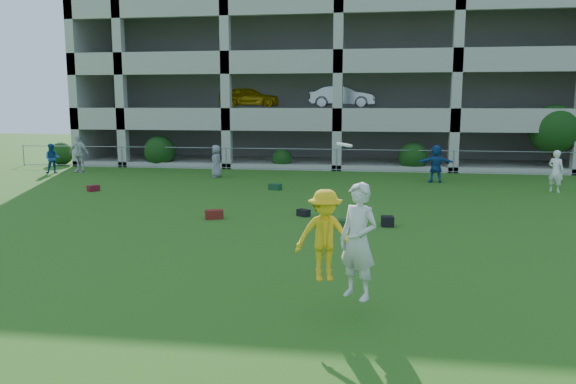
% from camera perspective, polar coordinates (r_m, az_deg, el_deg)
% --- Properties ---
extents(ground, '(100.00, 100.00, 0.00)m').
position_cam_1_polar(ground, '(11.32, -1.32, -9.43)').
color(ground, '#235114').
rests_on(ground, ground).
extents(bystander_a, '(0.92, 0.84, 1.53)m').
position_cam_1_polar(bystander_a, '(31.18, -22.81, 3.16)').
color(bystander_a, navy).
rests_on(bystander_a, ground).
extents(bystander_b, '(1.21, 0.65, 1.96)m').
position_cam_1_polar(bystander_b, '(31.20, -20.48, 3.70)').
color(bystander_b, silver).
rests_on(bystander_b, ground).
extents(bystander_c, '(0.69, 0.88, 1.57)m').
position_cam_1_polar(bystander_c, '(27.37, -7.30, 3.11)').
color(bystander_c, gray).
rests_on(bystander_c, ground).
extents(bystander_d, '(1.63, 0.64, 1.72)m').
position_cam_1_polar(bystander_d, '(26.27, 14.79, 2.80)').
color(bystander_d, navy).
rests_on(bystander_d, ground).
extents(bystander_e, '(0.74, 0.72, 1.71)m').
position_cam_1_polar(bystander_e, '(25.10, 25.56, 1.93)').
color(bystander_e, white).
rests_on(bystander_e, ground).
extents(bag_red_a, '(0.62, 0.49, 0.28)m').
position_cam_1_polar(bag_red_a, '(17.68, -7.52, -2.27)').
color(bag_red_a, '#520E14').
rests_on(bag_red_a, ground).
extents(bag_black_b, '(0.47, 0.43, 0.22)m').
position_cam_1_polar(bag_black_b, '(17.93, 1.58, -2.13)').
color(bag_black_b, black).
rests_on(bag_black_b, ground).
extents(bag_green_c, '(0.52, 0.38, 0.26)m').
position_cam_1_polar(bag_green_c, '(16.25, 5.99, -3.28)').
color(bag_green_c, '#14381A').
rests_on(bag_green_c, ground).
extents(crate_d, '(0.38, 0.38, 0.30)m').
position_cam_1_polar(crate_d, '(16.71, 10.07, -2.95)').
color(crate_d, black).
rests_on(crate_d, ground).
extents(bag_red_f, '(0.49, 0.53, 0.24)m').
position_cam_1_polar(bag_red_f, '(24.33, -19.16, 0.36)').
color(bag_red_f, '#5F1018').
rests_on(bag_red_f, ground).
extents(bag_green_g, '(0.57, 0.45, 0.25)m').
position_cam_1_polar(bag_green_g, '(23.31, -1.32, 0.52)').
color(bag_green_g, '#153B21').
rests_on(bag_green_g, ground).
extents(frisbee_contest, '(1.59, 1.10, 2.60)m').
position_cam_1_polar(frisbee_contest, '(9.59, 5.10, -4.62)').
color(frisbee_contest, yellow).
rests_on(frisbee_contest, ground).
extents(parking_garage, '(30.00, 14.00, 12.00)m').
position_cam_1_polar(parking_garage, '(38.39, 5.89, 12.65)').
color(parking_garage, '#9E998C').
rests_on(parking_garage, ground).
extents(fence, '(36.06, 0.06, 1.20)m').
position_cam_1_polar(fence, '(29.78, 4.95, 3.30)').
color(fence, gray).
rests_on(fence, ground).
extents(shrub_row, '(34.38, 2.52, 3.50)m').
position_cam_1_polar(shrub_row, '(30.47, 13.73, 4.90)').
color(shrub_row, '#163D11').
rests_on(shrub_row, ground).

